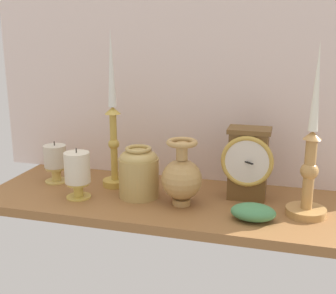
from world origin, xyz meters
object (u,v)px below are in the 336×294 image
candlestick_tall_left (113,128)px  candlestick_tall_center (310,167)px  mantel_clock (248,163)px  pillar_candle_front (55,161)px  brass_vase_bulbous (182,177)px  pillar_candle_near_clock (77,172)px  brass_vase_jar (139,171)px

candlestick_tall_left → candlestick_tall_center: (52.53, -7.04, -4.67)cm
mantel_clock → pillar_candle_front: size_ratio=1.56×
candlestick_tall_center → brass_vase_bulbous: 31.01cm
pillar_candle_front → pillar_candle_near_clock: 15.68cm
brass_vase_bulbous → mantel_clock: bearing=29.5°
candlestick_tall_center → brass_vase_bulbous: size_ratio=2.41×
mantel_clock → brass_vase_bulbous: (-15.58, -8.81, -2.41)cm
mantel_clock → brass_vase_jar: mantel_clock is taller
pillar_candle_front → mantel_clock: bearing=1.7°
pillar_candle_near_clock → brass_vase_bulbous: bearing=5.6°
pillar_candle_near_clock → mantel_clock: bearing=14.9°
brass_vase_jar → pillar_candle_near_clock: (-15.31, -5.19, 0.09)cm
brass_vase_jar → brass_vase_bulbous: bearing=-11.4°
mantel_clock → pillar_candle_near_clock: size_ratio=1.39×
candlestick_tall_left → pillar_candle_near_clock: size_ratio=3.22×
candlestick_tall_center → pillar_candle_near_clock: (-58.29, -4.34, -5.10)cm
candlestick_tall_left → pillar_candle_front: 20.88cm
brass_vase_jar → candlestick_tall_left: bearing=147.0°
mantel_clock → candlestick_tall_center: (15.01, -7.17, 2.39)cm
candlestick_tall_center → brass_vase_jar: size_ratio=3.01×
brass_vase_bulbous → pillar_candle_near_clock: bearing=-174.4°
mantel_clock → brass_vase_bulbous: bearing=-150.5°
candlestick_tall_left → brass_vase_jar: 15.06cm
mantel_clock → candlestick_tall_center: candlestick_tall_center is taller
candlestick_tall_center → brass_vase_jar: (-42.98, 0.84, -5.19)cm
pillar_candle_front → brass_vase_bulbous: bearing=-10.2°
candlestick_tall_center → pillar_candle_front: size_ratio=3.38×
brass_vase_bulbous → pillar_candle_front: (-39.87, 7.16, -1.12)cm
mantel_clock → pillar_candle_front: 55.59cm
brass_vase_jar → pillar_candle_front: size_ratio=1.12×
mantel_clock → brass_vase_jar: (-27.97, -6.32, -2.80)cm
mantel_clock → pillar_candle_near_clock: (-43.28, -11.51, -2.71)cm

